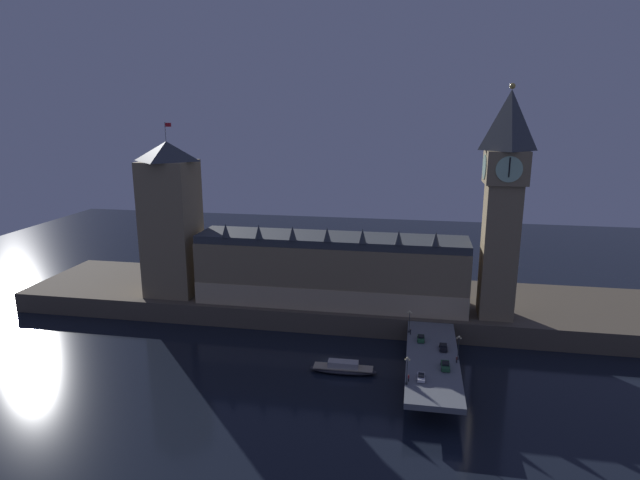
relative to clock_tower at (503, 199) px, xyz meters
The scene contains 17 objects.
ground_plane 67.10m from the clock_tower, 149.91° to the right, with size 400.00×400.00×0.00m, color black.
embankment 60.91m from the clock_tower, 164.37° to the left, with size 220.00×42.00×6.49m.
parliament_hall 55.65m from the clock_tower, behind, with size 84.16×17.55×25.98m.
clock_tower is the anchor object (origin of this frame).
victoria_tower 103.40m from the clock_tower, behind, with size 16.12×16.12×56.15m.
bridge 52.26m from the clock_tower, 120.81° to the right, with size 12.89×46.00×6.25m.
car_northbound_lead 46.34m from the clock_tower, 134.88° to the right, with size 1.93×4.10×1.42m.
car_northbound_trail 59.58m from the clock_tower, 116.46° to the right, with size 1.84×3.92×1.34m.
car_southbound_lead 53.00m from the clock_tower, 113.35° to the right, with size 2.10×4.60×1.54m.
car_southbound_trail 46.37m from the clock_tower, 121.25° to the right, with size 1.98×4.17×1.39m.
pedestrian_near_rail 61.51m from the clock_tower, 118.61° to the right, with size 0.38×0.38×1.76m.
pedestrian_mid_walk 49.65m from the clock_tower, 111.44° to the right, with size 0.38×0.38×1.72m.
pedestrian_far_rail 46.03m from the clock_tower, 143.53° to the right, with size 0.38×0.38×1.69m.
street_lamp_near 60.97m from the clock_tower, 118.26° to the right, with size 1.34×0.60×6.64m.
street_lamp_mid 46.25m from the clock_tower, 111.91° to the right, with size 1.34×0.60×6.29m.
street_lamp_far 43.40m from the clock_tower, 146.17° to the right, with size 1.34×0.60×6.40m.
boat_upstream 65.69m from the clock_tower, 142.77° to the right, with size 17.49×4.83×3.22m.
Camera 1 is at (20.94, -130.30, 66.04)m, focal length 30.00 mm.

